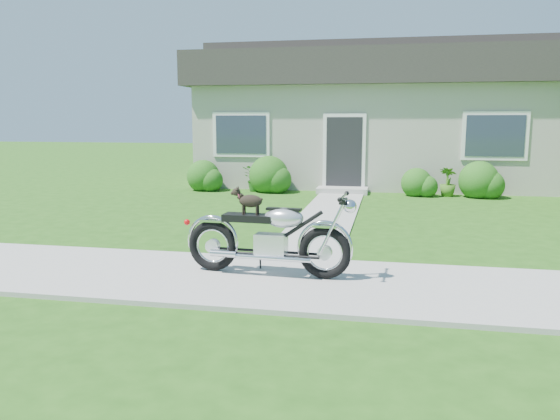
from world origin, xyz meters
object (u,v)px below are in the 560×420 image
Objects in this scene: house at (398,116)px; potted_plant_left at (255,179)px; potted_plant_right at (448,182)px; motorcycle_with_dog at (271,237)px.

potted_plant_left is (-4.00, -3.44, -1.80)m from house.
potted_plant_right is at bearing 0.00° from potted_plant_left.
motorcycle_with_dog is (-3.02, -8.39, 0.15)m from potted_plant_right.
house is 4.09m from potted_plant_right.
house is 17.63× the size of potted_plant_left.
motorcycle_with_dog is (-1.71, -11.84, -1.62)m from house.
motorcycle_with_dog is at bearing -109.78° from potted_plant_right.
potted_plant_right is 0.35× the size of motorcycle_with_dog.
house is at bearing 85.39° from motorcycle_with_dog.
house reaches higher than potted_plant_right.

